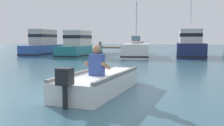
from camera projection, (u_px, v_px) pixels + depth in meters
ground_plane at (84, 90)px, 6.82m from camera, size 120.00×120.00×0.00m
wooden_dock at (84, 47)px, 25.46m from camera, size 11.92×1.64×1.16m
rowboat_with_person at (100, 82)px, 6.54m from camera, size 1.33×3.72×1.19m
moored_boat_blue at (46, 45)px, 22.21m from camera, size 1.97×6.76×2.13m
moored_boat_teal at (80, 47)px, 20.02m from camera, size 1.74×5.60×1.97m
moored_boat_white at (136, 51)px, 19.23m from camera, size 2.53×5.35×4.02m
moored_boat_navy at (190, 46)px, 19.33m from camera, size 2.18×5.91×4.49m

